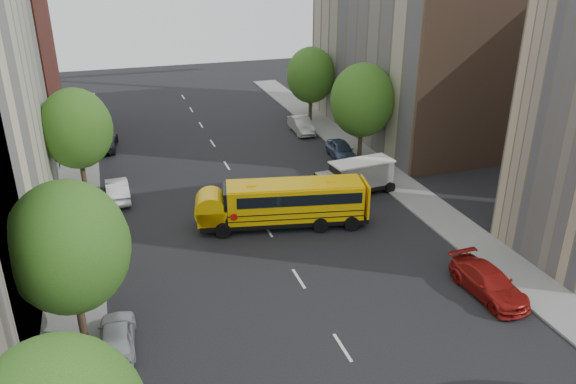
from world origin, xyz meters
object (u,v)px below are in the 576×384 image
street_tree_4 (362,100)px  safari_truck (356,177)px  parked_car_3 (489,283)px  parked_car_5 (301,125)px  school_bus (282,202)px  street_tree_1 (69,248)px  parked_car_1 (117,190)px  street_tree_2 (76,129)px  parked_car_4 (341,150)px  parked_car_0 (117,336)px  parked_car_2 (102,141)px  street_tree_5 (311,75)px

street_tree_4 → safari_truck: bearing=-117.2°
parked_car_3 → parked_car_5: size_ratio=1.09×
school_bus → safari_truck: size_ratio=1.86×
street_tree_1 → parked_car_5: size_ratio=1.74×
street_tree_4 → parked_car_5: (-2.20, 8.50, -4.33)m
street_tree_4 → parked_car_5: size_ratio=1.79×
street_tree_4 → parked_car_1: (-19.80, -2.11, -4.35)m
street_tree_2 → parked_car_4: size_ratio=1.74×
school_bus → parked_car_3: bearing=-42.9°
school_bus → parked_car_1: school_bus is taller
safari_truck → parked_car_1: (-16.51, 4.31, -0.56)m
school_bus → parked_car_3: (7.73, -10.79, -0.96)m
parked_car_0 → parked_car_4: 27.41m
street_tree_1 → parked_car_0: size_ratio=1.98×
school_bus → parked_car_4: (8.53, 10.30, -0.93)m
street_tree_2 → parked_car_0: (1.40, -18.92, -4.15)m
street_tree_2 → parked_car_3: size_ratio=1.56×
school_bus → parked_car_2: (-10.67, 19.28, -0.93)m
parked_car_1 → parked_car_0: bearing=86.0°
parked_car_0 → parked_car_2: bearing=-85.6°
street_tree_2 → parked_car_3: street_tree_2 is taller
parked_car_0 → parked_car_3: parked_car_3 is taller
safari_truck → parked_car_4: safari_truck is taller
safari_truck → parked_car_2: size_ratio=1.09×
parked_car_3 → parked_car_4: size_ratio=1.12×
parked_car_4 → school_bus: bearing=-124.3°
parked_car_2 → parked_car_5: 18.43m
street_tree_1 → street_tree_2: size_ratio=1.03×
parked_car_4 → parked_car_5: bearing=101.1°
parked_car_1 → safari_truck: bearing=164.1°
safari_truck → parked_car_2: safari_truck is taller
street_tree_1 → street_tree_2: (0.00, 18.00, -0.12)m
school_bus → parked_car_4: bearing=61.8°
street_tree_1 → parked_car_5: (19.80, 26.50, -4.20)m
street_tree_5 → street_tree_2: bearing=-151.4°
parked_car_0 → parked_car_4: (19.20, 19.56, 0.07)m
street_tree_2 → parked_car_4: street_tree_2 is taller
street_tree_5 → parked_car_4: bearing=-97.0°
parked_car_3 → parked_car_5: (0.00, 28.96, 0.03)m
street_tree_4 → parked_car_0: (-20.60, -18.92, -4.40)m
street_tree_4 → parked_car_1: size_ratio=1.84×
street_tree_4 → school_bus: (-9.93, -9.66, -3.40)m
school_bus → parked_car_1: bearing=154.0°
parked_car_3 → safari_truck: bearing=92.6°
safari_truck → parked_car_3: safari_truck is taller
street_tree_4 → school_bus: bearing=-135.8°
street_tree_5 → parked_car_3: (-2.20, -32.46, -3.99)m
safari_truck → parked_car_5: bearing=79.7°
safari_truck → street_tree_1: bearing=-154.4°
street_tree_4 → parked_car_1: 20.38m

